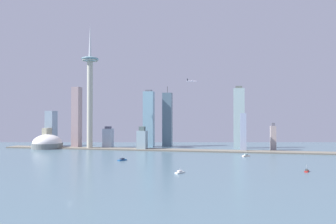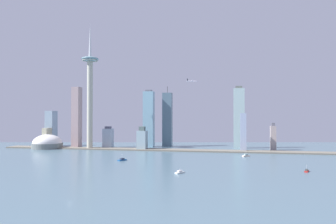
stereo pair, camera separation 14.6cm
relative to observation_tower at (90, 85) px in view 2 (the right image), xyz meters
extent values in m
plane|color=slate|center=(202.07, -467.36, -156.09)|extent=(6000.00, 6000.00, 0.00)
cube|color=#6F695C|center=(202.07, -2.33, -154.68)|extent=(836.64, 42.22, 2.84)
cylinder|color=#B9B6A3|center=(0.00, 0.00, -45.15)|extent=(13.88, 13.88, 221.89)
ellipsoid|color=#6A909C|center=(0.00, 0.00, 65.79)|extent=(42.19, 42.19, 10.89)
torus|color=#B9B6A3|center=(0.00, 0.00, 61.98)|extent=(38.04, 38.04, 2.18)
cone|color=silver|center=(0.00, 0.00, 113.40)|extent=(6.94, 6.94, 84.32)
cylinder|color=slate|center=(-107.82, -11.97, -149.49)|extent=(74.49, 74.49, 13.21)
ellipsoid|color=silver|center=(-107.82, -11.97, -142.88)|extent=(70.76, 70.76, 43.01)
cube|color=#7AA6BC|center=(127.85, 83.44, -83.31)|extent=(27.62, 18.87, 145.57)
cube|color=#585863|center=(127.85, 83.44, -8.36)|extent=(16.57, 11.32, 4.34)
cube|color=#A39393|center=(438.44, 54.33, -127.71)|extent=(12.40, 20.00, 56.78)
cube|color=#595966|center=(438.44, 54.33, -95.52)|extent=(7.44, 12.00, 7.60)
cube|color=#A19E85|center=(-131.60, 23.80, -131.36)|extent=(13.65, 26.35, 49.46)
cube|color=#9BA8C5|center=(368.94, 18.76, -112.67)|extent=(13.21, 23.34, 86.85)
cube|color=#A58B8E|center=(-43.72, 16.71, -78.95)|extent=(19.09, 22.20, 154.29)
cube|color=#8EA4B6|center=(-139.84, 56.23, -108.64)|extent=(22.53, 27.65, 94.90)
cube|color=#929FB5|center=(38.87, 22.67, -131.50)|extent=(22.13, 22.20, 49.18)
cube|color=#545367|center=(38.87, 22.67, -104.03)|extent=(13.28, 13.32, 5.77)
cube|color=#96AEB8|center=(134.73, -2.32, -133.49)|extent=(21.98, 20.95, 45.21)
cube|color=#4F6060|center=(134.73, -2.32, -105.65)|extent=(13.19, 12.57, 10.48)
cube|color=slate|center=(173.63, 105.34, -84.57)|extent=(25.03, 17.57, 143.05)
cylinder|color=#4C4C51|center=(173.63, 105.34, -4.49)|extent=(1.60, 1.60, 17.11)
cube|color=#A0BCBD|center=(360.75, 90.86, -80.85)|extent=(27.44, 13.55, 150.48)
cube|color=#5B615B|center=(360.75, 90.86, -2.72)|extent=(16.46, 8.13, 5.79)
cube|color=#184F8D|center=(152.50, -190.25, -155.24)|extent=(14.19, 18.09, 1.70)
cube|color=#283045|center=(152.50, -190.25, -153.08)|extent=(7.73, 8.81, 2.63)
cylinder|color=silver|center=(152.50, -190.25, -148.45)|extent=(0.24, 0.24, 6.62)
cube|color=beige|center=(371.25, -84.01, -155.04)|extent=(15.90, 13.87, 2.11)
cube|color=#8DA8AC|center=(371.25, -84.01, -152.66)|extent=(7.92, 7.38, 2.64)
cylinder|color=silver|center=(371.25, -84.01, -148.34)|extent=(0.24, 0.24, 6.01)
cube|color=#AF211C|center=(448.75, -250.34, -155.40)|extent=(9.17, 15.94, 1.40)
cube|color=#3C4241|center=(448.75, -250.34, -153.47)|extent=(5.13, 7.39, 2.47)
cylinder|color=silver|center=(448.75, -250.34, -149.20)|extent=(0.24, 0.24, 6.07)
cube|color=white|center=(275.10, -299.65, -155.04)|extent=(12.16, 15.73, 2.11)
cube|color=silver|center=(275.10, -299.65, -152.98)|extent=(6.47, 7.59, 2.00)
cylinder|color=silver|center=(275.10, -299.65, -150.33)|extent=(0.24, 0.24, 3.31)
cylinder|color=silver|center=(252.49, 2.41, 4.73)|extent=(23.22, 9.83, 2.35)
sphere|color=silver|center=(263.73, 6.21, 4.73)|extent=(2.35, 2.35, 2.35)
cube|color=silver|center=(252.49, 2.41, 5.79)|extent=(10.34, 22.84, 0.50)
cube|color=silver|center=(243.06, -0.79, 5.08)|extent=(4.65, 8.34, 0.40)
cube|color=#2D333D|center=(243.06, -0.79, 8.41)|extent=(2.23, 1.17, 5.00)
camera|label=1|loc=(348.20, -735.03, -79.80)|focal=34.31mm
camera|label=2|loc=(348.34, -735.01, -79.80)|focal=34.31mm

